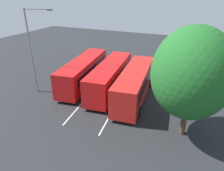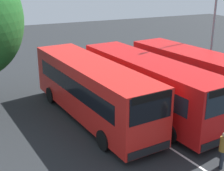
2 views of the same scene
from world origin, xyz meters
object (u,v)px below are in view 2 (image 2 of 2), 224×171
object	(u,v)px
pedestrian	(223,147)
street_lamp	(214,10)
bus_center_left	(148,84)
bus_center_right	(201,77)
bus_far_left	(92,89)

from	to	relation	value
pedestrian	street_lamp	xyz separation A→B (m)	(-9.51, 7.26, 4.18)
bus_center_left	bus_center_right	distance (m)	3.53
pedestrian	bus_far_left	bearing A→B (deg)	-27.93
bus_center_left	street_lamp	world-z (taller)	street_lamp
pedestrian	street_lamp	world-z (taller)	street_lamp
bus_far_left	bus_center_left	bearing A→B (deg)	71.45
bus_far_left	bus_center_left	distance (m)	3.17
bus_center_right	street_lamp	xyz separation A→B (m)	(-3.67, 3.69, 3.40)
bus_center_left	pedestrian	world-z (taller)	bus_center_left
bus_far_left	street_lamp	bearing A→B (deg)	98.86
bus_center_right	street_lamp	size ratio (longest dim) A/B	1.18
bus_center_left	bus_center_right	world-z (taller)	same
bus_far_left	street_lamp	xyz separation A→B (m)	(-2.83, 10.32, 3.40)
bus_center_left	bus_center_right	xyz separation A→B (m)	(0.17, 3.53, 0.00)
bus_center_left	pedestrian	xyz separation A→B (m)	(6.02, -0.04, -0.78)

